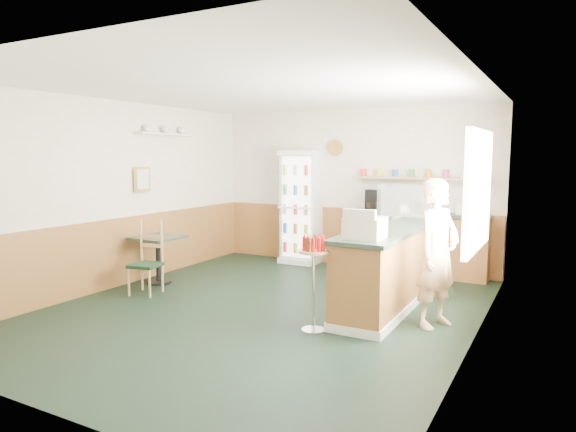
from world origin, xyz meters
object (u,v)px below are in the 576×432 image
Objects in this scene: drinks_fridge at (301,207)px; display_case at (411,202)px; shopkeeper at (438,253)px; cafe_chair at (149,255)px; condiment_stand at (314,266)px; cash_register at (365,228)px; cafe_table at (158,250)px.

drinks_fridge is 2.29× the size of display_case.
drinks_fridge is 3.75m from shopkeeper.
shopkeeper is at bearing -4.56° from cafe_chair.
condiment_stand is at bearing -18.66° from cafe_chair.
display_case is at bearing 78.98° from condiment_stand.
shopkeeper is at bearing -64.17° from display_case.
drinks_fridge is 1.92× the size of condiment_stand.
condiment_stand is 1.02× the size of cafe_chair.
drinks_fridge reaches higher than display_case.
cash_register is 0.58× the size of cafe_table.
cafe_table is at bearing -116.62° from drinks_fridge.
cafe_table is at bearing -156.81° from display_case.
cash_register is 0.87m from shopkeeper.
cash_register is at bearing -90.00° from display_case.
shopkeeper reaches higher than condiment_stand.
cafe_chair is (-3.84, -0.47, -0.30)m from shopkeeper.
cafe_table is (-2.96, 0.80, -0.22)m from condiment_stand.
cafe_table is 0.53m from cafe_chair.
cafe_chair is at bearing 172.84° from condiment_stand.
display_case is (2.21, -0.92, 0.26)m from drinks_fridge.
display_case is at bearing 19.87° from cafe_chair.
cafe_chair is (-0.93, -2.83, -0.46)m from drinks_fridge.
shopkeeper is at bearing 29.39° from cash_register.
condiment_stand is at bearing -15.04° from cafe_table.
shopkeeper reaches higher than cash_register.
condiment_stand is (1.77, -3.17, -0.28)m from drinks_fridge.
cafe_table is (-4.10, -0.01, -0.33)m from shopkeeper.
shopkeeper is 1.40m from condiment_stand.
cafe_chair is at bearing -60.13° from cafe_table.
drinks_fridge is 2.41m from display_case.
shopkeeper reaches higher than cafe_table.
cash_register reaches higher than cafe_table.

